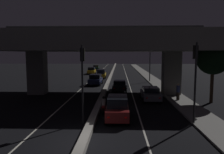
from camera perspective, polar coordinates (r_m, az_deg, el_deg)
The scene contains 19 objects.
ground_plane at distance 12.93m, azimuth -7.24°, elevation -16.72°, with size 200.00×200.00×0.00m, color black.
lane_line_left_inner at distance 47.36m, azimuth -4.73°, elevation -0.05°, with size 0.12×126.00×0.00m, color beige.
lane_line_right_inner at distance 47.06m, azimuth 3.92°, elevation -0.08°, with size 0.12×126.00×0.00m, color beige.
median_divider at distance 47.06m, azimuth -0.42°, elevation 0.16°, with size 0.54×126.00×0.37m, color gray.
sidewalk_right at distance 40.59m, azimuth 11.08°, elevation -1.06°, with size 2.47×126.00×0.14m, color slate.
elevated_overpass at distance 26.90m, azimuth -2.24°, elevation 8.61°, with size 23.81×12.29×8.38m.
traffic_light_left_of_median at distance 15.65m, azimuth -7.72°, elevation 1.66°, with size 0.30×0.49×5.63m.
traffic_light_right_of_median at distance 16.30m, azimuth 20.93°, elevation 1.86°, with size 0.30×0.49×5.79m.
street_lamp at distance 39.66m, azimuth 9.45°, elevation 5.05°, with size 2.15×0.32×7.36m.
car_dark_red_lead at distance 16.77m, azimuth 1.44°, elevation -8.03°, with size 1.83×4.00×1.79m.
car_grey_second at distance 23.81m, azimuth 9.98°, elevation -4.30°, with size 2.01×4.03×1.49m.
car_black_third at distance 29.75m, azimuth 2.07°, elevation -2.21°, with size 2.10×4.22×1.45m.
car_dark_blue_lead_oncoming at distance 35.47m, azimuth -4.33°, elevation -0.62°, with size 2.19×4.04×1.73m.
car_taxi_yellow_second_oncoming at distance 45.25m, azimuth -2.81°, elevation 0.88°, with size 1.99×4.17×1.82m.
car_taxi_yellow_third_oncoming at distance 55.09m, azimuth -5.36°, elevation 1.71°, with size 2.07×4.58×1.70m.
car_dark_green_fourth_oncoming at distance 68.68m, azimuth -4.23°, elevation 2.48°, with size 2.11×4.50×1.51m.
motorcycle_red_filtering_near at distance 18.71m, azimuth -2.20°, elevation -7.50°, with size 0.33×1.83×1.45m.
pedestrian_on_sidewalk at distance 24.18m, azimuth 16.88°, elevation -3.72°, with size 0.39×0.39×1.76m.
roadside_tree_kerbside_near at distance 24.40m, azimuth 24.89°, elevation 4.35°, with size 3.31×3.31×6.20m.
Camera 1 is at (1.97, -11.77, 4.99)m, focal length 35.00 mm.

